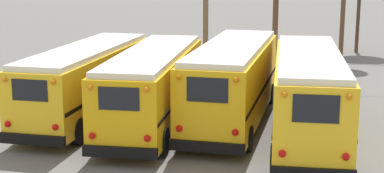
# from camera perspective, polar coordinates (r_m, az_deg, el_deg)

# --- Properties ---
(ground_plane) EXTENTS (160.00, 160.00, 0.00)m
(ground_plane) POSITION_cam_1_polar(r_m,az_deg,el_deg) (23.49, -0.00, -3.82)
(ground_plane) COLOR #66635E
(school_bus_0) EXTENTS (2.64, 9.81, 2.98)m
(school_bus_0) POSITION_cam_1_polar(r_m,az_deg,el_deg) (24.66, -10.14, 0.66)
(school_bus_0) COLOR yellow
(school_bus_0) RESTS_ON ground
(school_bus_1) EXTENTS (2.92, 10.08, 3.02)m
(school_bus_1) POSITION_cam_1_polar(r_m,az_deg,el_deg) (23.19, -3.76, 0.14)
(school_bus_1) COLOR #EAAA0F
(school_bus_1) RESTS_ON ground
(school_bus_2) EXTENTS (2.86, 9.89, 3.21)m
(school_bus_2) POSITION_cam_1_polar(r_m,az_deg,el_deg) (23.60, 3.96, 0.57)
(school_bus_2) COLOR yellow
(school_bus_2) RESTS_ON ground
(school_bus_3) EXTENTS (2.92, 10.11, 3.22)m
(school_bus_3) POSITION_cam_1_polar(r_m,az_deg,el_deg) (21.73, 11.20, -0.65)
(school_bus_3) COLOR yellow
(school_bus_3) RESTS_ON ground
(fence_line) EXTENTS (17.05, 0.06, 1.42)m
(fence_line) POSITION_cam_1_polar(r_m,az_deg,el_deg) (30.53, 2.88, 1.84)
(fence_line) COLOR #939399
(fence_line) RESTS_ON ground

